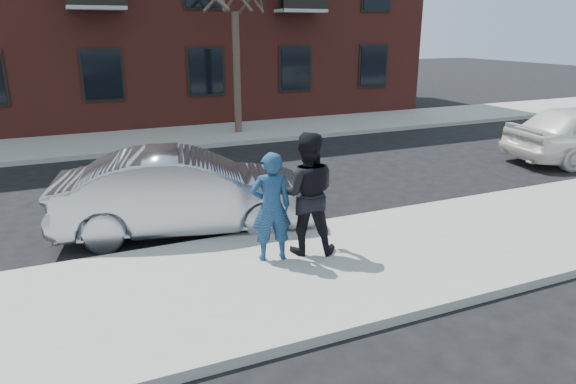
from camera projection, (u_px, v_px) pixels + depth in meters
name	position (u px, v px, depth m)	size (l,w,h in m)	color
ground	(187.00, 293.00, 7.68)	(100.00, 100.00, 0.00)	black
near_sidewalk	(191.00, 297.00, 7.44)	(50.00, 3.50, 0.15)	gray
near_curb	(167.00, 250.00, 9.00)	(50.00, 0.10, 0.15)	#999691
far_sidewalk	(111.00, 143.00, 17.46)	(50.00, 3.50, 0.15)	gray
far_curb	(117.00, 154.00, 15.89)	(50.00, 0.10, 0.15)	#999691
silver_sedan	(186.00, 192.00, 9.81)	(1.69, 4.85, 1.60)	#999BA3
man_hoodie	(271.00, 207.00, 8.22)	(0.73, 0.57, 1.81)	navy
man_peacoat	(307.00, 194.00, 8.47)	(1.23, 1.11, 2.06)	black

